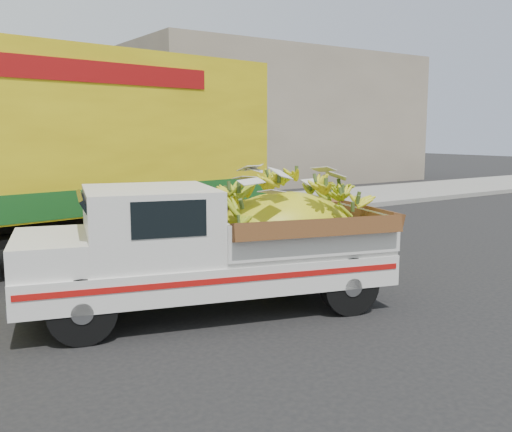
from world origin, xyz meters
TOP-DOWN VIEW (x-y plane):
  - ground at (0.00, 0.00)m, footprint 100.00×100.00m
  - building_right at (14.00, 16.01)m, footprint 14.00×6.00m
  - pickup_truck at (1.81, 0.60)m, footprint 5.08×2.99m

SIDE VIEW (x-z plane):
  - ground at x=0.00m, z-range 0.00..0.00m
  - pickup_truck at x=1.81m, z-range 0.06..1.74m
  - building_right at x=14.00m, z-range 0.00..6.00m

